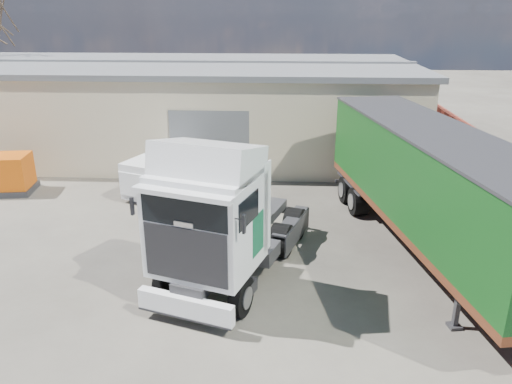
# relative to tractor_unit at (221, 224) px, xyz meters

# --- Properties ---
(ground) EXTENTS (120.00, 120.00, 0.00)m
(ground) POSITION_rel_tractor_unit_xyz_m (0.15, 0.22, -2.11)
(ground) COLOR #282521
(ground) RESTS_ON ground
(warehouse) EXTENTS (30.60, 12.60, 5.42)m
(warehouse) POSITION_rel_tractor_unit_xyz_m (-5.85, 16.22, 0.55)
(warehouse) COLOR beige
(warehouse) RESTS_ON ground
(tractor_unit) EXTENTS (4.96, 7.84, 5.02)m
(tractor_unit) POSITION_rel_tractor_unit_xyz_m (0.00, 0.00, 0.00)
(tractor_unit) COLOR black
(tractor_unit) RESTS_ON ground
(box_trailer) EXTENTS (5.34, 13.98, 4.55)m
(box_trailer) POSITION_rel_tractor_unit_xyz_m (6.89, 2.61, 0.66)
(box_trailer) COLOR #2D2D30
(box_trailer) RESTS_ON ground
(panel_van) EXTENTS (3.40, 4.90, 1.86)m
(panel_van) POSITION_rel_tractor_unit_xyz_m (-3.83, 8.37, -1.15)
(panel_van) COLOR black
(panel_van) RESTS_ON ground
(orange_skip) EXTENTS (3.16, 2.22, 1.83)m
(orange_skip) POSITION_rel_tractor_unit_xyz_m (-11.59, 7.87, -1.31)
(orange_skip) COLOR #2D2D30
(orange_skip) RESTS_ON ground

